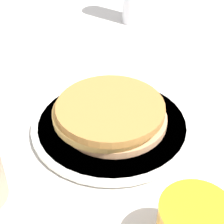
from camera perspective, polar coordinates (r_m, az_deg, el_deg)
name	(u,v)px	position (r m, az deg, el deg)	size (l,w,h in m)	color
ground_plane	(110,144)	(0.57, -0.33, -4.85)	(4.00, 4.00, 0.00)	silver
plate	(112,125)	(0.59, 0.00, -1.98)	(0.25, 0.25, 0.01)	silver
pancake_stack	(110,113)	(0.58, -0.29, -0.19)	(0.18, 0.17, 0.04)	#E1A876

